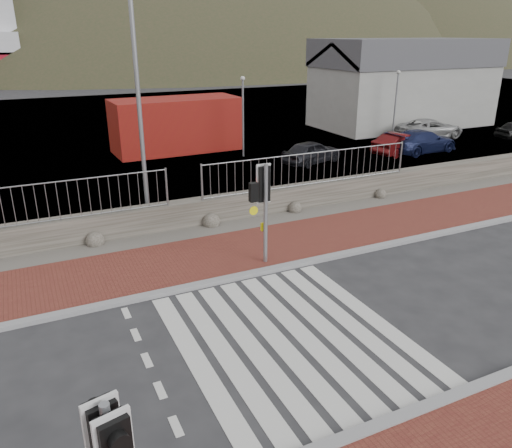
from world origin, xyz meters
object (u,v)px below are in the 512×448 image
streetlight (142,85)px  car_b (401,143)px  car_c (422,141)px  car_a (312,152)px  car_d (430,128)px  traffic_signal_far (264,193)px  shipping_container (176,125)px

streetlight → car_b: size_ratio=2.35×
car_b → car_c: size_ratio=0.82×
car_a → car_d: bearing=-93.6°
traffic_signal_far → streetlight: streetlight is taller
traffic_signal_far → car_c: traffic_signal_far is taller
car_a → car_d: car_d is taller
traffic_signal_far → car_d: 21.08m
traffic_signal_far → shipping_container: bearing=-98.7°
traffic_signal_far → car_d: bearing=-146.4°
streetlight → shipping_container: streetlight is taller
streetlight → shipping_container: bearing=67.7°
car_b → traffic_signal_far: bearing=114.1°
streetlight → car_b: bearing=16.3°
car_a → car_b: 5.41m
car_b → car_c: car_c is taller
streetlight → car_d: 21.10m
traffic_signal_far → streetlight: 5.63m
streetlight → car_b: (14.80, 4.60, -4.07)m
car_c → car_d: 4.36m
car_d → traffic_signal_far: bearing=125.1°
streetlight → shipping_container: 11.87m
shipping_container → car_b: (10.63, -6.04, -0.85)m
streetlight → car_a: streetlight is taller
shipping_container → car_a: bearing=-49.4°
car_c → traffic_signal_far: bearing=117.0°
car_b → car_a: bearing=74.9°
traffic_signal_far → car_a: (7.37, 9.53, -1.54)m
traffic_signal_far → car_c: 16.77m
traffic_signal_far → shipping_container: size_ratio=0.43×
car_d → car_b: bearing=121.0°
car_d → streetlight: bearing=111.3°
car_b → car_d: (4.59, 2.67, 0.02)m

